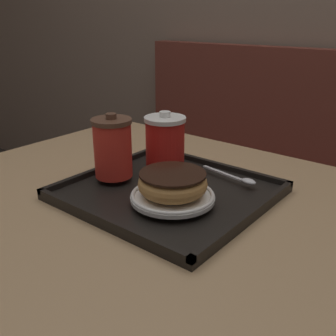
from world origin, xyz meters
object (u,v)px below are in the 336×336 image
Objects in this scene: donut_chocolate_glazed at (173,183)px; spoon at (240,179)px; coffee_cup_front at (113,147)px; coffee_cup_rear at (165,141)px.

spoon is (0.06, 0.17, -0.03)m from donut_chocolate_glazed.
coffee_cup_front is 0.18m from donut_chocolate_glazed.
coffee_cup_rear is (0.05, 0.13, -0.01)m from coffee_cup_front.
coffee_cup_front is 0.29m from spoon.
donut_chocolate_glazed is at bearing -99.34° from spoon.
coffee_cup_front is 1.09× the size of coffee_cup_rear.
donut_chocolate_glazed is at bearing -4.00° from coffee_cup_front.
donut_chocolate_glazed is at bearing -46.13° from coffee_cup_rear.
coffee_cup_front is at bearing -109.95° from coffee_cup_rear.
coffee_cup_rear is 0.20m from donut_chocolate_glazed.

